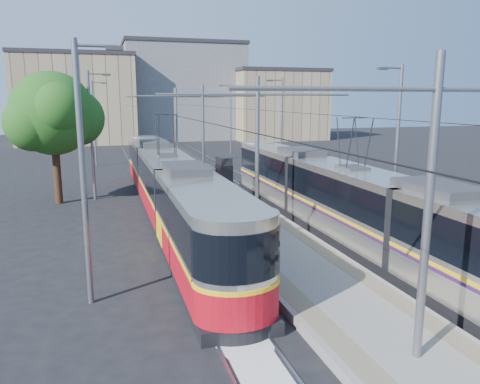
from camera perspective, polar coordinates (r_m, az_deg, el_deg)
name	(u,v)px	position (r m, az deg, el deg)	size (l,w,h in m)	color
ground	(336,300)	(15.64, 11.60, -12.74)	(160.00, 160.00, 0.00)	black
platform	(214,194)	(30.95, -3.25, -0.20)	(4.00, 50.00, 0.30)	gray
tactile_strip_left	(192,193)	(30.62, -5.89, -0.07)	(0.70, 50.00, 0.01)	gray
tactile_strip_right	(235,190)	(31.27, -0.66, 0.23)	(0.70, 50.00, 0.01)	gray
rails	(214,196)	(30.97, -3.24, -0.45)	(8.71, 70.00, 0.03)	gray
track_arrow	(260,369)	(11.89, 2.40, -20.70)	(1.20, 5.00, 0.01)	silver
tram_left	(168,185)	(25.60, -8.79, 0.81)	(2.43, 28.73, 5.50)	black
tram_right	(351,200)	(21.40, 13.35, -1.01)	(2.43, 27.76, 5.50)	black
catenary	(224,130)	(27.62, -1.98, 7.58)	(9.20, 70.00, 7.00)	slate
street_lamps	(200,129)	(34.30, -4.87, 7.70)	(15.18, 38.22, 8.00)	slate
shelter	(224,178)	(27.82, -1.94, 1.71)	(0.80, 1.23, 2.63)	black
tree	(59,115)	(30.39, -21.22, 8.75)	(5.46, 5.04, 7.93)	#382314
building_left	(77,99)	(72.60, -19.26, 10.68)	(16.32, 12.24, 12.61)	tan
building_centre	(182,92)	(77.62, -7.06, 12.06)	(18.36, 14.28, 14.90)	gray
building_right	(277,104)	(75.49, 4.48, 10.59)	(14.28, 10.20, 10.84)	tan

